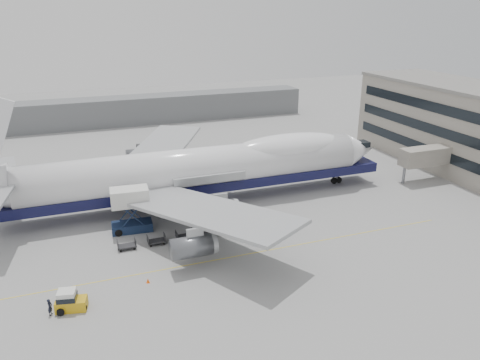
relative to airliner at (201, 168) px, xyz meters
name	(u,v)px	position (x,y,z in m)	size (l,w,h in m)	color
ground	(222,235)	(-0.64, -12.00, -5.62)	(260.00, 260.00, 0.00)	gray
apron_line	(237,256)	(-0.64, -18.00, -5.62)	(60.00, 0.15, 0.01)	gold
hangar	(100,112)	(-10.64, 58.00, -2.12)	(110.00, 8.00, 7.00)	slate
airliner	(201,168)	(0.00, 0.00, 0.00)	(67.00, 55.30, 19.98)	white
catering_truck	(130,207)	(-11.78, -6.31, -2.17)	(5.60, 4.06, 6.20)	#172747
baggage_tug	(70,301)	(-20.28, -22.32, -4.64)	(3.30, 2.22, 2.22)	gold
ground_worker	(50,307)	(-22.15, -22.55, -4.73)	(0.65, 0.43, 1.78)	black
traffic_cone	(148,281)	(-12.02, -20.13, -5.36)	(0.37, 0.37, 0.55)	#FF5B0D
dolly_0	(127,245)	(-13.18, -11.45, -5.09)	(2.30, 1.35, 1.30)	#2D2D30
dolly_1	(156,240)	(-9.40, -11.45, -5.09)	(2.30, 1.35, 1.30)	#2D2D30
dolly_2	(185,236)	(-5.62, -11.45, -5.09)	(2.30, 1.35, 1.30)	#2D2D30
dolly_3	(212,231)	(-1.84, -11.45, -5.09)	(2.30, 1.35, 1.30)	#2D2D30
dolly_4	(239,227)	(1.94, -11.45, -5.09)	(2.30, 1.35, 1.30)	#2D2D30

